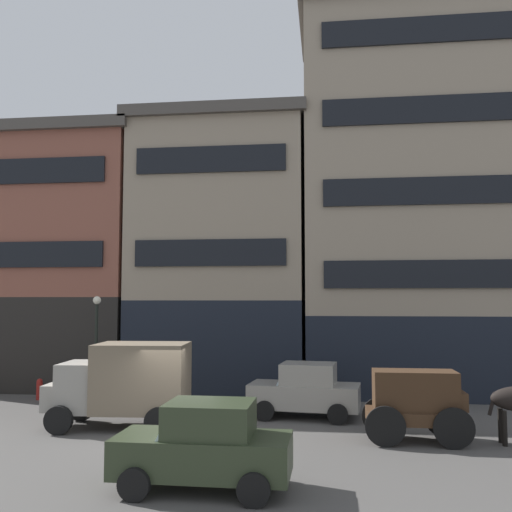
% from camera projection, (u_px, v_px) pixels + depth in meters
% --- Properties ---
extents(ground_plane, '(120.00, 120.00, 0.00)m').
position_uv_depth(ground_plane, '(177.00, 441.00, 15.88)').
color(ground_plane, '#4C4947').
extents(building_far_left, '(8.82, 6.55, 11.85)m').
position_uv_depth(building_far_left, '(58.00, 258.00, 27.10)').
color(building_far_left, black).
rests_on(building_far_left, ground_plane).
extents(building_center_left, '(8.02, 6.55, 12.26)m').
position_uv_depth(building_center_left, '(223.00, 252.00, 26.14)').
color(building_center_left, black).
rests_on(building_center_left, ground_plane).
extents(building_center_right, '(9.79, 6.55, 17.01)m').
position_uv_depth(building_center_right, '(410.00, 198.00, 25.29)').
color(building_center_right, black).
rests_on(building_center_right, ground_plane).
extents(cargo_wagon, '(2.90, 1.51, 1.98)m').
position_uv_depth(cargo_wagon, '(417.00, 400.00, 15.88)').
color(cargo_wagon, '#3D2819').
rests_on(cargo_wagon, ground_plane).
extents(delivery_truck_far, '(4.46, 2.39, 2.62)m').
position_uv_depth(delivery_truck_far, '(124.00, 382.00, 17.60)').
color(delivery_truck_far, gray).
rests_on(delivery_truck_far, ground_plane).
extents(sedan_light, '(3.86, 2.20, 1.83)m').
position_uv_depth(sedan_light, '(305.00, 390.00, 19.08)').
color(sedan_light, gray).
rests_on(sedan_light, ground_plane).
extents(sedan_parked_curb, '(3.72, 1.90, 1.83)m').
position_uv_depth(sedan_parked_curb, '(205.00, 446.00, 11.86)').
color(sedan_parked_curb, '#2D3823').
rests_on(sedan_parked_curb, ground_plane).
extents(streetlamp_curbside, '(0.32, 0.32, 4.12)m').
position_uv_depth(streetlamp_curbside, '(96.00, 333.00, 22.12)').
color(streetlamp_curbside, black).
rests_on(streetlamp_curbside, ground_plane).
extents(fire_hydrant_curbside, '(0.24, 0.24, 0.83)m').
position_uv_depth(fire_hydrant_curbside, '(39.00, 389.00, 22.46)').
color(fire_hydrant_curbside, maroon).
rests_on(fire_hydrant_curbside, ground_plane).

